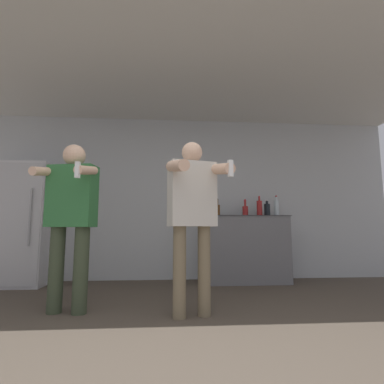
% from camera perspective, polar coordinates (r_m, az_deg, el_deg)
% --- Properties ---
extents(ground_plane, '(14.00, 14.00, 0.00)m').
position_cam_1_polar(ground_plane, '(1.91, -1.10, -30.47)').
color(ground_plane, '#4C4238').
extents(wall_back, '(7.00, 0.06, 2.55)m').
position_cam_1_polar(wall_back, '(4.79, -3.15, -1.05)').
color(wall_back, '#B2B7BC').
rests_on(wall_back, ground_plane).
extents(ceiling_slab, '(7.00, 3.50, 0.05)m').
position_cam_1_polar(ceiling_slab, '(3.72, -2.43, 22.01)').
color(ceiling_slab, silver).
rests_on(ceiling_slab, wall_back).
extents(refrigerator, '(0.78, 0.68, 1.69)m').
position_cam_1_polar(refrigerator, '(4.87, -29.57, -5.30)').
color(refrigerator, silver).
rests_on(refrigerator, ground_plane).
extents(counter, '(1.24, 0.62, 0.97)m').
position_cam_1_polar(counter, '(4.59, 9.98, -10.57)').
color(counter, slate).
rests_on(counter, ground_plane).
extents(bottle_short_whiskey, '(0.07, 0.07, 0.26)m').
position_cam_1_polar(bottle_short_whiskey, '(4.49, 4.91, -3.39)').
color(bottle_short_whiskey, '#563314').
rests_on(bottle_short_whiskey, counter).
extents(bottle_amber_bourbon, '(0.08, 0.08, 0.25)m').
position_cam_1_polar(bottle_amber_bourbon, '(4.58, 10.10, -3.42)').
color(bottle_amber_bourbon, maroon).
rests_on(bottle_amber_bourbon, counter).
extents(bottle_dark_rum, '(0.09, 0.09, 0.26)m').
position_cam_1_polar(bottle_dark_rum, '(4.68, 14.12, -3.20)').
color(bottle_dark_rum, black).
rests_on(bottle_dark_rum, counter).
extents(bottle_tall_gin, '(0.07, 0.07, 0.32)m').
position_cam_1_polar(bottle_tall_gin, '(4.73, 15.79, -2.88)').
color(bottle_tall_gin, silver).
rests_on(bottle_tall_gin, counter).
extents(bottle_green_wine, '(0.08, 0.08, 0.31)m').
position_cam_1_polar(bottle_green_wine, '(4.64, 12.72, -2.98)').
color(bottle_green_wine, maroon).
rests_on(bottle_green_wine, counter).
extents(person_woman_foreground, '(0.59, 0.60, 1.57)m').
position_cam_1_polar(person_woman_foreground, '(2.72, 0.13, -2.81)').
color(person_woman_foreground, '#75664C').
rests_on(person_woman_foreground, ground_plane).
extents(person_man_side, '(0.55, 0.51, 1.58)m').
position_cam_1_polar(person_man_side, '(3.06, -22.04, -3.70)').
color(person_man_side, '#38422D').
rests_on(person_man_side, ground_plane).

